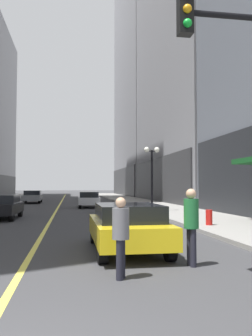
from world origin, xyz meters
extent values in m
plane|color=#38383A|center=(0.00, 35.00, 0.00)|extent=(200.00, 200.00, 0.00)
cube|color=gray|center=(8.25, 35.00, 0.07)|extent=(4.50, 78.00, 0.15)
cube|color=#E5D64C|center=(0.00, 35.00, 0.00)|extent=(0.16, 70.00, 0.01)
cube|color=#2C2C2E|center=(-10.60, 60.00, 1.83)|extent=(0.50, 24.70, 3.65)
cube|color=gray|center=(17.16, 34.50, 20.23)|extent=(13.33, 24.00, 40.47)
cube|color=#2C2C2E|center=(10.60, 34.50, 2.43)|extent=(0.50, 22.80, 4.86)
cube|color=gray|center=(15.86, 60.00, 30.34)|extent=(10.72, 26.00, 60.69)
cube|color=#2C2C2E|center=(10.60, 60.00, 2.50)|extent=(0.50, 24.70, 5.00)
cube|color=yellow|center=(2.60, 6.65, 0.59)|extent=(1.89, 4.21, 0.55)
cube|color=black|center=(2.60, 6.44, 1.07)|extent=(1.66, 2.36, 0.50)
cylinder|color=black|center=(1.78, 8.12, 0.32)|extent=(0.22, 0.64, 0.64)
cylinder|color=black|center=(3.43, 8.12, 0.32)|extent=(0.22, 0.64, 0.64)
cylinder|color=black|center=(1.78, 5.18, 0.32)|extent=(0.22, 0.64, 0.64)
cylinder|color=black|center=(3.42, 5.18, 0.32)|extent=(0.22, 0.64, 0.64)
cube|color=black|center=(-2.75, 16.92, 0.59)|extent=(1.93, 4.10, 0.55)
cube|color=black|center=(-2.74, 17.13, 1.07)|extent=(1.68, 2.30, 0.50)
cylinder|color=black|center=(-1.94, 15.49, 0.32)|extent=(0.23, 0.64, 0.64)
cylinder|color=black|center=(-1.91, 18.34, 0.32)|extent=(0.23, 0.64, 0.64)
cube|color=#B7B7BC|center=(2.54, 26.37, 0.59)|extent=(1.81, 4.18, 0.55)
cube|color=black|center=(2.54, 26.16, 1.07)|extent=(1.56, 2.35, 0.50)
cylinder|color=black|center=(1.84, 27.84, 0.32)|extent=(0.23, 0.64, 0.64)
cylinder|color=black|center=(3.31, 27.80, 0.32)|extent=(0.23, 0.64, 0.64)
cylinder|color=black|center=(1.77, 24.94, 0.32)|extent=(0.23, 0.64, 0.64)
cylinder|color=black|center=(3.25, 24.91, 0.32)|extent=(0.23, 0.64, 0.64)
cube|color=slate|center=(-2.95, 34.89, 0.59)|extent=(1.95, 4.61, 0.55)
cube|color=black|center=(-2.95, 35.12, 1.07)|extent=(1.68, 2.60, 0.50)
cylinder|color=black|center=(-2.11, 33.31, 0.32)|extent=(0.24, 0.65, 0.64)
cylinder|color=black|center=(-3.71, 33.27, 0.32)|extent=(0.24, 0.65, 0.64)
cylinder|color=black|center=(-2.18, 36.51, 0.32)|extent=(0.24, 0.65, 0.64)
cylinder|color=black|center=(-3.79, 36.47, 0.32)|extent=(0.24, 0.65, 0.64)
cylinder|color=black|center=(3.75, 4.69, 0.43)|extent=(0.14, 0.14, 0.86)
cylinder|color=black|center=(3.78, 4.53, 0.43)|extent=(0.14, 0.14, 0.86)
cylinder|color=#1E6633|center=(3.77, 4.61, 1.19)|extent=(0.39, 0.39, 0.68)
sphere|color=tan|center=(3.77, 4.61, 1.65)|extent=(0.23, 0.23, 0.23)
cylinder|color=black|center=(1.98, 3.72, 0.39)|extent=(0.14, 0.14, 0.78)
cylinder|color=black|center=(2.05, 3.86, 0.39)|extent=(0.14, 0.14, 0.78)
cylinder|color=slate|center=(2.02, 3.79, 1.08)|extent=(0.45, 0.45, 0.62)
sphere|color=tan|center=(2.02, 3.79, 1.50)|extent=(0.21, 0.21, 0.21)
cube|color=black|center=(3.20, 3.26, 5.20)|extent=(0.28, 0.24, 0.90)
sphere|color=orange|center=(3.20, 3.12, 5.20)|extent=(0.17, 0.17, 0.17)
sphere|color=green|center=(3.20, 3.12, 4.92)|extent=(0.17, 0.17, 0.17)
cylinder|color=black|center=(6.40, 19.64, 2.10)|extent=(0.14, 0.14, 4.20)
cylinder|color=black|center=(6.40, 19.64, 4.15)|extent=(0.80, 0.06, 0.06)
sphere|color=white|center=(6.05, 19.64, 4.25)|extent=(0.36, 0.36, 0.36)
sphere|color=white|center=(6.75, 19.64, 4.25)|extent=(0.36, 0.36, 0.36)
cylinder|color=red|center=(6.90, 11.16, 0.40)|extent=(0.28, 0.28, 0.80)
camera|label=1|loc=(1.03, -3.06, 1.83)|focal=37.20mm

